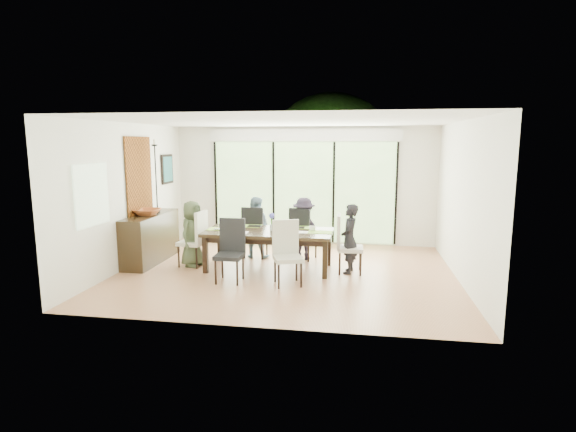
# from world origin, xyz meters

# --- Properties ---
(floor) EXTENTS (6.00, 5.00, 0.01)m
(floor) POSITION_xyz_m (0.00, 0.00, -0.01)
(floor) COLOR #975A3C
(floor) RESTS_ON ground
(ceiling) EXTENTS (6.00, 5.00, 0.01)m
(ceiling) POSITION_xyz_m (0.00, 0.00, 2.71)
(ceiling) COLOR white
(ceiling) RESTS_ON wall_back
(wall_back) EXTENTS (6.00, 0.02, 2.70)m
(wall_back) POSITION_xyz_m (0.00, 2.51, 1.35)
(wall_back) COLOR silver
(wall_back) RESTS_ON floor
(wall_front) EXTENTS (6.00, 0.02, 2.70)m
(wall_front) POSITION_xyz_m (0.00, -2.51, 1.35)
(wall_front) COLOR silver
(wall_front) RESTS_ON floor
(wall_left) EXTENTS (0.02, 5.00, 2.70)m
(wall_left) POSITION_xyz_m (-3.01, 0.00, 1.35)
(wall_left) COLOR white
(wall_left) RESTS_ON floor
(wall_right) EXTENTS (0.02, 5.00, 2.70)m
(wall_right) POSITION_xyz_m (3.01, 0.00, 1.35)
(wall_right) COLOR silver
(wall_right) RESTS_ON floor
(glass_doors) EXTENTS (4.20, 0.02, 2.30)m
(glass_doors) POSITION_xyz_m (0.00, 2.47, 1.20)
(glass_doors) COLOR #598C3F
(glass_doors) RESTS_ON wall_back
(blinds_header) EXTENTS (4.40, 0.06, 0.28)m
(blinds_header) POSITION_xyz_m (0.00, 2.46, 2.50)
(blinds_header) COLOR white
(blinds_header) RESTS_ON wall_back
(mullion_a) EXTENTS (0.05, 0.04, 2.30)m
(mullion_a) POSITION_xyz_m (-2.10, 2.46, 1.20)
(mullion_a) COLOR black
(mullion_a) RESTS_ON wall_back
(mullion_b) EXTENTS (0.05, 0.04, 2.30)m
(mullion_b) POSITION_xyz_m (-0.70, 2.46, 1.20)
(mullion_b) COLOR black
(mullion_b) RESTS_ON wall_back
(mullion_c) EXTENTS (0.05, 0.04, 2.30)m
(mullion_c) POSITION_xyz_m (0.70, 2.46, 1.20)
(mullion_c) COLOR black
(mullion_c) RESTS_ON wall_back
(mullion_d) EXTENTS (0.05, 0.04, 2.30)m
(mullion_d) POSITION_xyz_m (2.10, 2.46, 1.20)
(mullion_d) COLOR black
(mullion_d) RESTS_ON wall_back
(side_window) EXTENTS (0.02, 0.90, 1.00)m
(side_window) POSITION_xyz_m (-2.97, -1.20, 1.50)
(side_window) COLOR #8CAD7F
(side_window) RESTS_ON wall_left
(deck) EXTENTS (6.00, 1.80, 0.10)m
(deck) POSITION_xyz_m (0.00, 3.40, -0.05)
(deck) COLOR brown
(deck) RESTS_ON ground
(rail_top) EXTENTS (6.00, 0.08, 0.06)m
(rail_top) POSITION_xyz_m (0.00, 4.20, 0.55)
(rail_top) COLOR brown
(rail_top) RESTS_ON deck
(foliage_left) EXTENTS (3.20, 3.20, 3.20)m
(foliage_left) POSITION_xyz_m (-1.80, 5.20, 1.44)
(foliage_left) COLOR #14380F
(foliage_left) RESTS_ON ground
(foliage_mid) EXTENTS (4.00, 4.00, 4.00)m
(foliage_mid) POSITION_xyz_m (0.40, 5.80, 1.80)
(foliage_mid) COLOR #14380F
(foliage_mid) RESTS_ON ground
(foliage_right) EXTENTS (2.80, 2.80, 2.80)m
(foliage_right) POSITION_xyz_m (2.20, 5.00, 1.26)
(foliage_right) COLOR #14380F
(foliage_right) RESTS_ON ground
(foliage_far) EXTENTS (3.60, 3.60, 3.60)m
(foliage_far) POSITION_xyz_m (-0.60, 6.50, 1.62)
(foliage_far) COLOR #14380F
(foliage_far) RESTS_ON ground
(table_top) EXTENTS (2.34, 1.07, 0.06)m
(table_top) POSITION_xyz_m (-0.35, 0.17, 0.70)
(table_top) COLOR black
(table_top) RESTS_ON floor
(table_apron) EXTENTS (2.14, 0.88, 0.10)m
(table_apron) POSITION_xyz_m (-0.35, 0.17, 0.61)
(table_apron) COLOR black
(table_apron) RESTS_ON floor
(table_leg_fl) EXTENTS (0.09, 0.09, 0.67)m
(table_leg_fl) POSITION_xyz_m (-1.43, -0.26, 0.34)
(table_leg_fl) COLOR black
(table_leg_fl) RESTS_ON floor
(table_leg_fr) EXTENTS (0.09, 0.09, 0.67)m
(table_leg_fr) POSITION_xyz_m (0.73, -0.26, 0.34)
(table_leg_fr) COLOR black
(table_leg_fr) RESTS_ON floor
(table_leg_bl) EXTENTS (0.09, 0.09, 0.67)m
(table_leg_bl) POSITION_xyz_m (-1.43, 0.60, 0.34)
(table_leg_bl) COLOR black
(table_leg_bl) RESTS_ON floor
(table_leg_br) EXTENTS (0.09, 0.09, 0.67)m
(table_leg_br) POSITION_xyz_m (0.73, 0.60, 0.34)
(table_leg_br) COLOR black
(table_leg_br) RESTS_ON floor
(chair_left_end) EXTENTS (0.49, 0.49, 1.07)m
(chair_left_end) POSITION_xyz_m (-1.85, 0.17, 0.54)
(chair_left_end) COLOR white
(chair_left_end) RESTS_ON floor
(chair_right_end) EXTENTS (0.46, 0.46, 1.07)m
(chair_right_end) POSITION_xyz_m (1.15, 0.17, 0.54)
(chair_right_end) COLOR beige
(chair_right_end) RESTS_ON floor
(chair_far_left) EXTENTS (0.48, 0.48, 1.07)m
(chair_far_left) POSITION_xyz_m (-0.80, 1.02, 0.54)
(chair_far_left) COLOR black
(chair_far_left) RESTS_ON floor
(chair_far_right) EXTENTS (0.56, 0.56, 1.07)m
(chair_far_right) POSITION_xyz_m (0.20, 1.02, 0.54)
(chair_far_right) COLOR black
(chair_far_right) RESTS_ON floor
(chair_near_left) EXTENTS (0.45, 0.45, 1.07)m
(chair_near_left) POSITION_xyz_m (-0.85, -0.70, 0.54)
(chair_near_left) COLOR black
(chair_near_left) RESTS_ON floor
(chair_near_right) EXTENTS (0.57, 0.57, 1.07)m
(chair_near_right) POSITION_xyz_m (0.15, -0.70, 0.54)
(chair_near_right) COLOR beige
(chair_near_right) RESTS_ON floor
(person_left_end) EXTENTS (0.51, 0.66, 1.26)m
(person_left_end) POSITION_xyz_m (-1.83, 0.17, 0.63)
(person_left_end) COLOR #445237
(person_left_end) RESTS_ON floor
(person_right_end) EXTENTS (0.42, 0.62, 1.26)m
(person_right_end) POSITION_xyz_m (1.13, 0.17, 0.63)
(person_right_end) COLOR black
(person_right_end) RESTS_ON floor
(person_far_left) EXTENTS (0.62, 0.43, 1.26)m
(person_far_left) POSITION_xyz_m (-0.80, 1.00, 0.63)
(person_far_left) COLOR #7899AE
(person_far_left) RESTS_ON floor
(person_far_right) EXTENTS (0.64, 0.46, 1.26)m
(person_far_right) POSITION_xyz_m (0.20, 1.00, 0.63)
(person_far_right) COLOR #261F2F
(person_far_right) RESTS_ON floor
(placemat_left) EXTENTS (0.43, 0.31, 0.01)m
(placemat_left) POSITION_xyz_m (-1.30, 0.17, 0.73)
(placemat_left) COLOR #8EB741
(placemat_left) RESTS_ON table_top
(placemat_right) EXTENTS (0.43, 0.31, 0.01)m
(placemat_right) POSITION_xyz_m (0.60, 0.17, 0.73)
(placemat_right) COLOR #89BB42
(placemat_right) RESTS_ON table_top
(placemat_far_l) EXTENTS (0.43, 0.31, 0.01)m
(placemat_far_l) POSITION_xyz_m (-0.80, 0.57, 0.73)
(placemat_far_l) COLOR #8BC044
(placemat_far_l) RESTS_ON table_top
(placemat_far_r) EXTENTS (0.43, 0.31, 0.01)m
(placemat_far_r) POSITION_xyz_m (0.20, 0.57, 0.73)
(placemat_far_r) COLOR #8AC345
(placemat_far_r) RESTS_ON table_top
(placemat_paper) EXTENTS (0.43, 0.31, 0.01)m
(placemat_paper) POSITION_xyz_m (-0.90, -0.13, 0.73)
(placemat_paper) COLOR white
(placemat_paper) RESTS_ON table_top
(tablet_far_l) EXTENTS (0.25, 0.18, 0.01)m
(tablet_far_l) POSITION_xyz_m (-0.70, 0.52, 0.74)
(tablet_far_l) COLOR black
(tablet_far_l) RESTS_ON table_top
(tablet_far_r) EXTENTS (0.23, 0.17, 0.01)m
(tablet_far_r) POSITION_xyz_m (0.15, 0.52, 0.74)
(tablet_far_r) COLOR black
(tablet_far_r) RESTS_ON table_top
(papers) EXTENTS (0.29, 0.21, 0.00)m
(papers) POSITION_xyz_m (0.35, 0.12, 0.73)
(papers) COLOR white
(papers) RESTS_ON table_top
(platter_base) EXTENTS (0.25, 0.25, 0.02)m
(platter_base) POSITION_xyz_m (-0.90, -0.13, 0.75)
(platter_base) COLOR white
(platter_base) RESTS_ON table_top
(platter_snacks) EXTENTS (0.19, 0.19, 0.01)m
(platter_snacks) POSITION_xyz_m (-0.90, -0.13, 0.76)
(platter_snacks) COLOR orange
(platter_snacks) RESTS_ON table_top
(vase) EXTENTS (0.08, 0.08, 0.12)m
(vase) POSITION_xyz_m (-0.30, 0.22, 0.79)
(vase) COLOR silver
(vase) RESTS_ON table_top
(hyacinth_stems) EXTENTS (0.04, 0.04, 0.16)m
(hyacinth_stems) POSITION_xyz_m (-0.30, 0.22, 0.90)
(hyacinth_stems) COLOR #337226
(hyacinth_stems) RESTS_ON table_top
(hyacinth_blooms) EXTENTS (0.11, 0.11, 0.11)m
(hyacinth_blooms) POSITION_xyz_m (-0.30, 0.22, 1.00)
(hyacinth_blooms) COLOR #5353D0
(hyacinth_blooms) RESTS_ON table_top
(laptop) EXTENTS (0.37, 0.30, 0.03)m
(laptop) POSITION_xyz_m (-1.20, 0.07, 0.74)
(laptop) COLOR silver
(laptop) RESTS_ON table_top
(cup_a) EXTENTS (0.17, 0.17, 0.09)m
(cup_a) POSITION_xyz_m (-1.05, 0.32, 0.78)
(cup_a) COLOR white
(cup_a) RESTS_ON table_top
(cup_b) EXTENTS (0.14, 0.14, 0.09)m
(cup_b) POSITION_xyz_m (-0.20, 0.07, 0.77)
(cup_b) COLOR white
(cup_b) RESTS_ON table_top
(cup_c) EXTENTS (0.14, 0.14, 0.09)m
(cup_c) POSITION_xyz_m (0.45, 0.27, 0.78)
(cup_c) COLOR white
(cup_c) RESTS_ON table_top
(book) EXTENTS (0.22, 0.25, 0.02)m
(book) POSITION_xyz_m (-0.10, 0.22, 0.74)
(book) COLOR white
(book) RESTS_ON table_top
(sideboard) EXTENTS (0.47, 1.68, 0.95)m
(sideboard) POSITION_xyz_m (-2.76, 0.33, 0.47)
(sideboard) COLOR black
(sideboard) RESTS_ON floor
(bowl) EXTENTS (0.50, 0.50, 0.12)m
(bowl) POSITION_xyz_m (-2.76, 0.23, 1.01)
(bowl) COLOR brown
(bowl) RESTS_ON sideboard
(candlestick_base) EXTENTS (0.11, 0.11, 0.04)m
(candlestick_base) POSITION_xyz_m (-2.76, 0.68, 0.97)
(candlestick_base) COLOR black
(candlestick_base) RESTS_ON sideboard
(candlestick_shaft) EXTENTS (0.03, 0.03, 1.31)m
(candlestick_shaft) POSITION_xyz_m (-2.76, 0.68, 1.63)
(candlestick_shaft) COLOR black
(candlestick_shaft) RESTS_ON sideboard
(candlestick_pan) EXTENTS (0.11, 0.11, 0.03)m
(candlestick_pan) POSITION_xyz_m (-2.76, 0.68, 2.28)
(candlestick_pan) COLOR black
(candlestick_pan) RESTS_ON sideboard
(candle) EXTENTS (0.04, 0.04, 0.11)m
(candle) POSITION_xyz_m (-2.76, 0.68, 2.34)
(candle) COLOR silver
(candle) RESTS_ON sideboard
(tapestry) EXTENTS (0.02, 1.00, 1.50)m
(tapestry) POSITION_xyz_m (-2.97, 0.40, 1.70)
(tapestry) COLOR #8F4614
(tapestry) RESTS_ON wall_left
(art_frame) EXTENTS (0.03, 0.55, 0.65)m
(art_frame) POSITION_xyz_m (-2.97, 1.70, 1.75)
(art_frame) COLOR black
(art_frame) RESTS_ON wall_left
(art_canvas) EXTENTS (0.01, 0.45, 0.55)m
(art_canvas) POSITION_xyz_m (-2.95, 1.70, 1.75)
(art_canvas) COLOR #1B5357
(art_canvas) RESTS_ON wall_left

